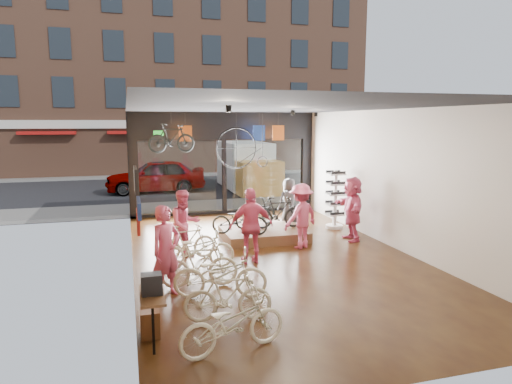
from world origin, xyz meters
name	(u,v)px	position (x,y,z in m)	size (l,w,h in m)	color
ground_plane	(273,258)	(0.00, 0.00, -0.02)	(7.00, 12.00, 0.04)	black
ceiling	(274,107)	(0.00, 0.00, 3.82)	(7.00, 12.00, 0.04)	black
wall_left	(129,190)	(-3.52, 0.00, 1.90)	(0.04, 12.00, 3.80)	#9A6036
wall_right	(396,179)	(3.52, 0.00, 1.90)	(0.04, 12.00, 3.80)	beige
wall_back	(421,246)	(0.00, -6.02, 1.90)	(7.00, 0.04, 3.80)	beige
storefront	(224,163)	(0.00, 6.00, 1.90)	(7.00, 0.26, 3.80)	black
exit_sign	(158,133)	(-2.40, 5.88, 3.05)	(0.35, 0.06, 0.18)	#198C26
street_road	(192,183)	(0.00, 15.00, -0.01)	(30.00, 18.00, 0.02)	black
sidewalk_near	(218,206)	(0.00, 7.20, 0.06)	(30.00, 2.40, 0.12)	slate
sidewalk_far	(183,174)	(0.00, 19.00, 0.06)	(30.00, 2.00, 0.12)	slate
opposite_building	(176,69)	(0.00, 21.50, 7.00)	(26.00, 5.00, 14.00)	brown
street_car	(155,176)	(-2.20, 12.00, 0.81)	(1.92, 4.77, 1.63)	gray
box_truck	(249,167)	(2.33, 11.00, 1.21)	(2.04, 6.13, 2.42)	silver
floor_bike_0	(233,323)	(-2.10, -4.49, 0.45)	(0.60, 1.73, 0.91)	beige
floor_bike_1	(228,296)	(-1.94, -3.44, 0.46)	(0.44, 1.55, 0.93)	beige
floor_bike_2	(220,274)	(-1.86, -2.34, 0.49)	(0.64, 1.85, 0.97)	beige
floor_bike_3	(199,264)	(-2.16, -1.63, 0.49)	(0.46, 1.64, 0.99)	beige
floor_bike_4	(197,249)	(-2.03, -0.40, 0.47)	(0.62, 1.79, 0.94)	beige
floor_bike_5	(187,242)	(-2.15, 0.38, 0.45)	(0.42, 1.50, 0.90)	beige
display_platform	(263,234)	(0.29, 1.81, 0.15)	(2.40, 1.80, 0.30)	#543523
display_bike_left	(240,220)	(-0.54, 1.38, 0.71)	(0.55, 1.58, 0.83)	black
display_bike_mid	(278,213)	(0.77, 1.83, 0.77)	(0.45, 1.58, 0.95)	black
display_bike_right	(255,213)	(0.17, 2.27, 0.72)	(0.55, 1.58, 0.83)	black
customer_0	(166,251)	(-2.86, -1.94, 0.92)	(0.67, 0.44, 1.84)	#CC4C72
customer_1	(185,224)	(-2.18, 0.57, 0.88)	(0.85, 0.67, 1.76)	#CC4C72
customer_2	(251,226)	(-0.66, -0.30, 0.93)	(1.09, 0.46, 1.87)	#CC4C72
customer_3	(301,216)	(1.01, 0.62, 0.90)	(1.16, 0.66, 1.79)	#CC4C72
customer_4	(289,202)	(1.67, 3.41, 0.79)	(0.77, 0.50, 1.58)	#3F3F44
customer_5	(352,209)	(2.76, 1.01, 0.94)	(1.75, 0.56, 1.88)	#CC4C72
sunglasses_rack	(335,199)	(2.95, 2.55, 0.95)	(0.56, 0.46, 1.91)	white
wall_merch	(141,257)	(-3.38, -3.50, 1.30)	(0.40, 2.40, 2.60)	navy
penny_farthing	(245,149)	(0.46, 4.64, 2.50)	(1.79, 0.06, 1.43)	black
hung_bike	(172,138)	(-2.10, 4.20, 2.93)	(0.45, 1.58, 0.95)	black
jersey_left	(185,134)	(-1.53, 5.20, 3.05)	(0.45, 0.03, 0.55)	#CC5919
jersey_mid	(259,133)	(1.14, 5.20, 3.05)	(0.45, 0.03, 0.55)	#1E3F99
jersey_right	(278,133)	(1.87, 5.20, 3.05)	(0.45, 0.03, 0.55)	#CC5919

